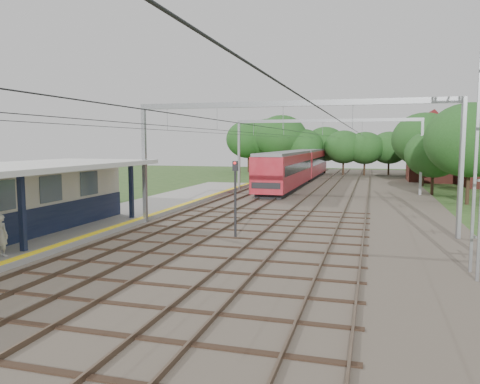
% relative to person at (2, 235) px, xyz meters
% --- Properties ---
extents(ground, '(160.00, 160.00, 0.00)m').
position_rel_person_xyz_m(ground, '(6.08, -5.05, -1.18)').
color(ground, '#2D4C1E').
rests_on(ground, ground).
extents(ballast_bed, '(18.00, 90.00, 0.10)m').
position_rel_person_xyz_m(ballast_bed, '(10.08, 24.95, -1.13)').
color(ballast_bed, '#473D33').
rests_on(ballast_bed, ground).
extents(platform, '(5.00, 52.00, 0.35)m').
position_rel_person_xyz_m(platform, '(-1.42, 8.95, -1.00)').
color(platform, gray).
rests_on(platform, ground).
extents(yellow_stripe, '(0.45, 52.00, 0.01)m').
position_rel_person_xyz_m(yellow_stripe, '(0.83, 8.95, -0.82)').
color(yellow_stripe, yellow).
rests_on(yellow_stripe, platform).
extents(rail_tracks, '(11.80, 88.00, 0.15)m').
position_rel_person_xyz_m(rail_tracks, '(7.58, 24.95, -1.00)').
color(rail_tracks, brown).
rests_on(rail_tracks, ballast_bed).
extents(catenary_system, '(17.22, 88.00, 7.00)m').
position_rel_person_xyz_m(catenary_system, '(9.47, 20.23, 4.33)').
color(catenary_system, gray).
rests_on(catenary_system, ground).
extents(tree_band, '(31.72, 30.88, 8.82)m').
position_rel_person_xyz_m(tree_band, '(9.92, 52.07, 3.74)').
color(tree_band, '#382619').
rests_on(tree_band, ground).
extents(house_far, '(8.00, 6.12, 8.66)m').
position_rel_person_xyz_m(house_far, '(22.08, 46.95, 2.06)').
color(house_far, brown).
rests_on(house_far, ground).
extents(person, '(0.68, 0.53, 1.66)m').
position_rel_person_xyz_m(person, '(0.00, 0.00, 0.00)').
color(person, beige).
rests_on(person, platform).
extents(train, '(2.88, 35.87, 3.79)m').
position_rel_person_xyz_m(train, '(5.58, 40.19, 0.94)').
color(train, black).
rests_on(train, ballast_bed).
extents(signal_post, '(0.28, 0.25, 3.90)m').
position_rel_person_xyz_m(signal_post, '(7.43, 7.24, 1.18)').
color(signal_post, black).
rests_on(signal_post, ground).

